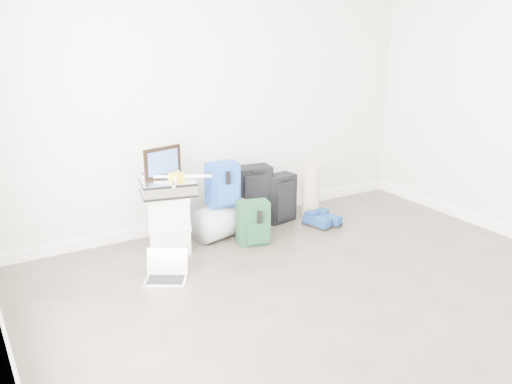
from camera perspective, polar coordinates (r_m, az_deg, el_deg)
ground at (r=3.90m, az=13.63°, el=-14.37°), size 5.00×5.00×0.00m
room_envelope at (r=3.34m, az=15.61°, el=11.67°), size 4.52×5.02×2.71m
boxes_stack at (r=4.99m, az=-9.06°, el=-3.18°), size 0.46×0.42×0.54m
briefcase at (r=4.88m, az=-9.25°, el=0.50°), size 0.53×0.44×0.13m
painting at (r=4.91m, az=-9.80°, el=3.10°), size 0.37×0.10×0.28m
drone at (r=4.86m, az=-8.35°, el=1.65°), size 0.56×0.56×0.06m
duffel_bag at (r=5.28m, az=-3.57°, el=-3.00°), size 0.60×0.45×0.33m
blue_backpack at (r=5.13m, az=-3.50°, el=0.73°), size 0.31×0.23×0.42m
large_suitcase at (r=5.58m, az=-0.40°, el=-0.32°), size 0.42×0.30×0.60m
green_backpack at (r=5.10m, az=-0.27°, el=-3.34°), size 0.33×0.28×0.41m
carry_on at (r=5.65m, az=2.59°, el=-0.66°), size 0.35×0.26×0.50m
shoes at (r=5.62m, az=6.96°, el=-3.04°), size 0.34×0.33×0.10m
rolled_rug at (r=5.76m, az=5.79°, el=0.03°), size 0.19×0.19×0.57m
laptop at (r=4.54m, az=-9.42°, el=-8.37°), size 0.41×0.38×0.24m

